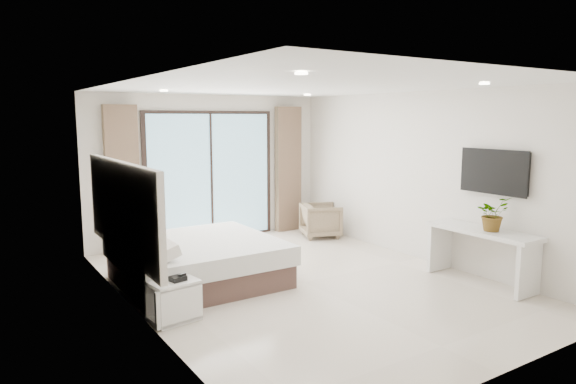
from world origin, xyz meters
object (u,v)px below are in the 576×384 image
at_px(console_desk, 481,244).
at_px(armchair, 321,219).
at_px(bed, 197,261).
at_px(nightstand, 173,300).

height_order(console_desk, armchair, console_desk).
relative_size(bed, console_desk, 1.32).
bearing_deg(console_desk, armchair, 93.15).
bearing_deg(armchair, bed, 133.94).
bearing_deg(armchair, nightstand, 143.21).
bearing_deg(bed, armchair, 22.65).
distance_m(nightstand, armchair, 4.56).
bearing_deg(console_desk, bed, 146.82).
distance_m(bed, armchair, 3.37).
relative_size(bed, nightstand, 3.74).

